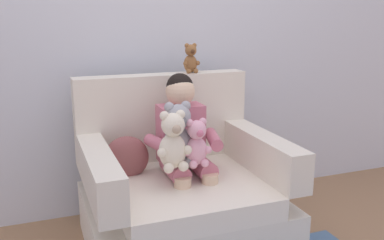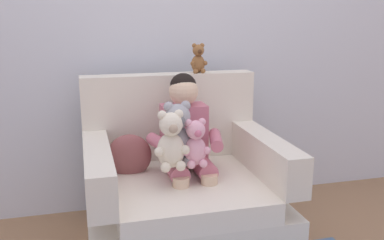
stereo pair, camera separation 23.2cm
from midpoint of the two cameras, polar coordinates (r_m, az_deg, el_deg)
name	(u,v)px [view 1 (the left image)]	position (r m, az deg, el deg)	size (l,w,h in m)	color
back_wall	(149,19)	(2.93, -8.08, 13.23)	(6.00, 0.10, 2.60)	silver
armchair	(181,194)	(2.54, -4.17, -9.81)	(1.09, 0.92, 0.97)	silver
seated_child	(184,138)	(2.47, -3.71, -2.51)	(0.45, 0.39, 0.82)	#C66B7F
plush_pink	(197,144)	(2.29, -2.27, -3.24)	(0.16, 0.13, 0.26)	#EAA8BC
plush_grey	(178,135)	(2.31, -4.72, -2.11)	(0.21, 0.17, 0.35)	#9E9EA3
plush_cream	(173,142)	(2.24, -5.51, -3.02)	(0.19, 0.15, 0.32)	silver
plush_brown_on_backrest	(191,59)	(2.72, -2.63, 8.10)	(0.11, 0.09, 0.19)	brown
throw_pillow	(126,158)	(2.52, -11.36, -5.03)	(0.26, 0.12, 0.26)	#8C4C4C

